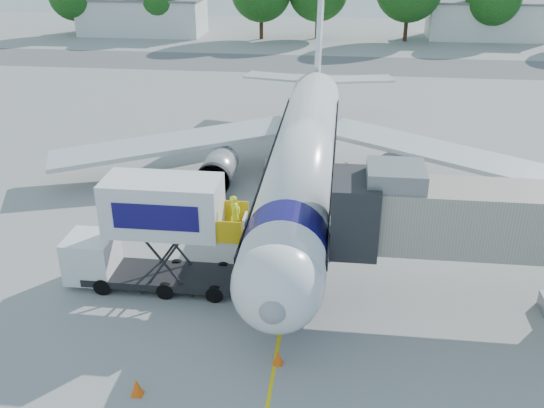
# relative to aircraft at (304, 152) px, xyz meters

# --- Properties ---
(ground) EXTENTS (160.00, 160.00, 0.00)m
(ground) POSITION_rel_aircraft_xyz_m (0.00, -4.12, -2.95)
(ground) COLOR gray
(ground) RESTS_ON ground
(guidance_line) EXTENTS (0.15, 70.00, 0.01)m
(guidance_line) POSITION_rel_aircraft_xyz_m (0.00, -4.12, -2.94)
(guidance_line) COLOR yellow
(guidance_line) RESTS_ON ground
(taxiway_strip) EXTENTS (120.00, 10.00, 0.01)m
(taxiway_strip) POSITION_rel_aircraft_xyz_m (0.00, 37.88, -2.94)
(taxiway_strip) COLOR #59595B
(taxiway_strip) RESTS_ON ground
(aircraft) EXTENTS (34.17, 37.73, 11.35)m
(aircraft) POSITION_rel_aircraft_xyz_m (0.00, 0.00, 0.00)
(aircraft) COLOR white
(aircraft) RESTS_ON ground
(jet_bridge) EXTENTS (13.90, 3.20, 6.60)m
(jet_bridge) POSITION_rel_aircraft_xyz_m (7.99, -11.12, 1.39)
(jet_bridge) COLOR #A49C8D
(jet_bridge) RESTS_ON ground
(catering_hiloader) EXTENTS (8.50, 2.44, 5.50)m
(catering_hiloader) POSITION_rel_aircraft_xyz_m (-6.27, -11.12, -0.19)
(catering_hiloader) COLOR black
(catering_hiloader) RESTS_ON ground
(safety_cone_a) EXTENTS (0.39, 0.39, 0.62)m
(safety_cone_a) POSITION_rel_aircraft_xyz_m (0.13, -16.06, -2.65)
(safety_cone_a) COLOR #FF5C0D
(safety_cone_a) RESTS_ON ground
(safety_cone_b) EXTENTS (0.45, 0.45, 0.72)m
(safety_cone_b) POSITION_rel_aircraft_xyz_m (-4.84, -18.35, -2.60)
(safety_cone_b) COLOR #FF5C0D
(safety_cone_b) RESTS_ON ground
(outbuilding_left) EXTENTS (18.40, 8.40, 5.30)m
(outbuilding_left) POSITION_rel_aircraft_xyz_m (-28.00, 55.88, -0.29)
(outbuilding_left) COLOR silver
(outbuilding_left) RESTS_ON ground
(outbuilding_right) EXTENTS (16.40, 7.40, 5.30)m
(outbuilding_right) POSITION_rel_aircraft_xyz_m (22.00, 57.88, -0.29)
(outbuilding_right) COLOR silver
(outbuilding_right) RESTS_ON ground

